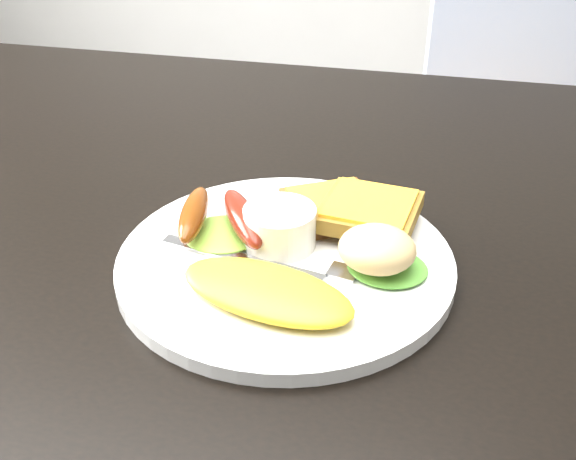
# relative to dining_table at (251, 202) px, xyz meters

# --- Properties ---
(dining_table) EXTENTS (1.20, 0.80, 0.04)m
(dining_table) POSITION_rel_dining_table_xyz_m (0.00, 0.00, 0.00)
(dining_table) COLOR black
(dining_table) RESTS_ON ground
(dining_chair) EXTENTS (0.51, 0.51, 0.05)m
(dining_chair) POSITION_rel_dining_table_xyz_m (0.36, 0.85, -0.28)
(dining_chair) COLOR tan
(dining_chair) RESTS_ON ground
(person) EXTENTS (0.59, 0.49, 1.39)m
(person) POSITION_rel_dining_table_xyz_m (0.16, 0.45, -0.03)
(person) COLOR navy
(person) RESTS_ON ground
(plate) EXTENTS (0.29, 0.29, 0.01)m
(plate) POSITION_rel_dining_table_xyz_m (0.07, -0.14, 0.03)
(plate) COLOR white
(plate) RESTS_ON dining_table
(lettuce_left) EXTENTS (0.09, 0.09, 0.01)m
(lettuce_left) POSITION_rel_dining_table_xyz_m (0.01, -0.12, 0.04)
(lettuce_left) COLOR #69A23B
(lettuce_left) RESTS_ON plate
(lettuce_right) EXTENTS (0.07, 0.06, 0.01)m
(lettuce_right) POSITION_rel_dining_table_xyz_m (0.16, -0.14, 0.04)
(lettuce_right) COLOR #2E861C
(lettuce_right) RESTS_ON plate
(omelette) EXTENTS (0.16, 0.10, 0.02)m
(omelette) POSITION_rel_dining_table_xyz_m (0.07, -0.20, 0.04)
(omelette) COLOR yellow
(omelette) RESTS_ON plate
(sausage_a) EXTENTS (0.04, 0.10, 0.02)m
(sausage_a) POSITION_rel_dining_table_xyz_m (-0.02, -0.12, 0.05)
(sausage_a) COLOR #6F3209
(sausage_a) RESTS_ON lettuce_left
(sausage_b) EXTENTS (0.07, 0.10, 0.02)m
(sausage_b) POSITION_rel_dining_table_xyz_m (0.03, -0.12, 0.05)
(sausage_b) COLOR maroon
(sausage_b) RESTS_ON lettuce_left
(ramekin) EXTENTS (0.08, 0.08, 0.04)m
(ramekin) POSITION_rel_dining_table_xyz_m (0.06, -0.12, 0.05)
(ramekin) COLOR white
(ramekin) RESTS_ON plate
(toast_a) EXTENTS (0.11, 0.11, 0.01)m
(toast_a) POSITION_rel_dining_table_xyz_m (0.10, -0.06, 0.04)
(toast_a) COLOR brown
(toast_a) RESTS_ON plate
(toast_b) EXTENTS (0.09, 0.09, 0.01)m
(toast_b) POSITION_rel_dining_table_xyz_m (0.13, -0.08, 0.05)
(toast_b) COLOR olive
(toast_b) RESTS_ON toast_a
(potato_salad) EXTENTS (0.07, 0.06, 0.03)m
(potato_salad) POSITION_rel_dining_table_xyz_m (0.15, -0.14, 0.06)
(potato_salad) COLOR beige
(potato_salad) RESTS_ON lettuce_right
(fork) EXTENTS (0.15, 0.04, 0.00)m
(fork) POSITION_rel_dining_table_xyz_m (0.04, -0.15, 0.03)
(fork) COLOR #ADAFB7
(fork) RESTS_ON plate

